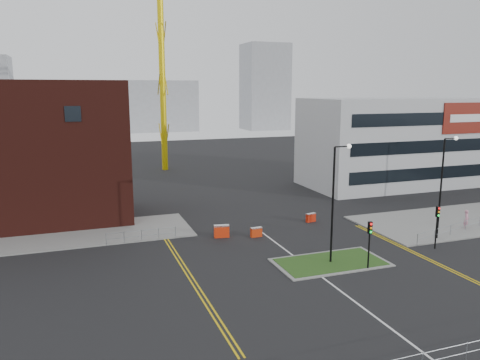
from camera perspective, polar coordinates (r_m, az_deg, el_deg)
The scene contains 26 objects.
ground at distance 30.09m, azimuth 15.54°, elevation -15.34°, with size 200.00×200.00×0.00m, color black.
pavement_left at distance 45.92m, azimuth -23.84°, elevation -6.55°, with size 28.00×8.00×0.12m, color slate.
pavement_right at distance 53.85m, azimuth 26.32°, elevation -4.26°, with size 24.00×10.00×0.12m, color slate.
island_kerb at distance 37.23m, azimuth 10.97°, elevation -9.84°, with size 8.60×4.60×0.08m, color slate.
grass_island at distance 37.22m, azimuth 10.97°, elevation -9.81°, with size 8.00×4.00×0.12m, color #1F4416.
office_block at distance 68.65m, azimuth 18.37°, elevation 4.43°, with size 25.00×12.20×12.00m.
tower_crane at distance 82.24m, azimuth -5.98°, elevation 20.03°, with size 50.14×19.07×37.94m.
streetlamp_island at distance 35.81m, azimuth 11.58°, elevation -1.72°, with size 1.46×0.36×9.18m.
streetlamp_right_near at distance 44.58m, azimuth 23.57°, elevation 0.06°, with size 1.46×0.36×9.18m.
traffic_light_island at distance 35.86m, azimuth 15.53°, elevation -6.59°, with size 0.28×0.33×3.65m.
traffic_light_right at distance 42.25m, azimuth 22.92°, elevation -4.41°, with size 0.28×0.33×3.65m.
railing_front at distance 25.68m, azimuth 23.72°, elevation -18.77°, with size 24.05×0.05×1.10m.
railing_left at distance 42.02m, azimuth -11.91°, elevation -6.43°, with size 6.05×0.05×1.10m.
railing_right at distance 50.96m, azimuth 27.21°, elevation -4.31°, with size 19.05×5.05×1.10m.
centre_line at distance 31.57m, azimuth 13.40°, elevation -13.92°, with size 0.15×30.00×0.01m, color silver.
yellow_left_a at distance 35.14m, azimuth -6.75°, elevation -11.05°, with size 0.12×24.00×0.01m, color gold.
yellow_left_b at distance 35.20m, azimuth -6.27°, elevation -11.00°, with size 0.12×24.00×0.01m, color gold.
yellow_right_a at distance 39.97m, azimuth 21.88°, elevation -9.03°, with size 0.12×20.00×0.01m, color gold.
yellow_right_b at distance 40.17m, azimuth 22.21°, elevation -8.96°, with size 0.12×20.00×0.01m, color gold.
skyline_b at distance 154.14m, azimuth -9.96°, elevation 8.87°, with size 24.00×12.00×16.00m, color gray.
skyline_c at distance 159.01m, azimuth 3.05°, elevation 11.24°, with size 14.00×12.00×28.00m, color gray.
skyline_d at distance 162.19m, azimuth -16.88°, elevation 7.96°, with size 30.00×12.00×12.00m, color gray.
pedestrian at distance 49.70m, azimuth 25.89°, elevation -4.37°, with size 0.69×0.45×1.89m, color #CC849D.
barrier_left at distance 42.63m, azimuth 1.99°, elevation -6.32°, with size 1.07×0.41×0.88m.
barrier_mid at distance 42.47m, azimuth -2.26°, elevation -6.19°, with size 1.42×0.68×1.14m.
barrier_right at distance 47.85m, azimuth 8.63°, elevation -4.51°, with size 1.10×0.56×0.88m.
Camera 1 is at (-16.01, -21.84, 13.12)m, focal length 35.00 mm.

